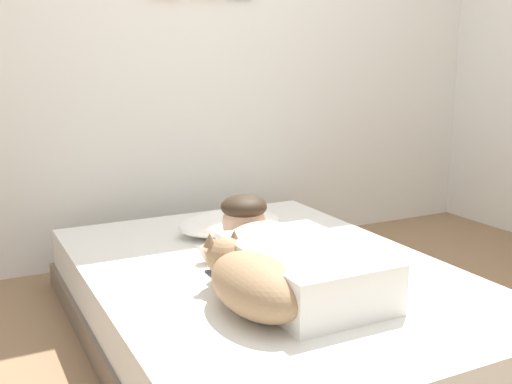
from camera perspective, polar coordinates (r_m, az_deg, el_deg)
ground_plane at (r=2.53m, az=8.85°, el=-14.53°), size 11.75×11.75×0.00m
back_wall at (r=3.60m, az=-5.26°, el=14.24°), size 3.87×0.12×2.50m
bed at (r=2.58m, az=1.13°, el=-10.26°), size 1.44×2.04×0.29m
pillow at (r=2.98m, az=-2.47°, el=-2.92°), size 0.52×0.32×0.11m
person_lying at (r=2.35m, az=2.75°, el=-5.98°), size 0.43×0.92×0.27m
dog at (r=2.10m, az=-0.37°, el=-8.35°), size 0.26×0.57×0.21m
coffee_cup at (r=2.87m, az=1.28°, el=-3.90°), size 0.12×0.09×0.07m
cell_phone at (r=2.44m, az=-3.47°, el=-7.78°), size 0.07×0.14×0.01m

